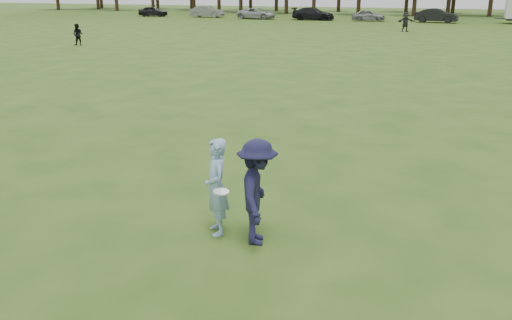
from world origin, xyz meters
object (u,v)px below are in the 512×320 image
object	(u,v)px
car_a	(153,11)
car_f	(436,16)
car_c	(257,13)
car_e	(369,15)
thrower	(216,187)
defender	(257,192)
car_b	(207,12)
car_d	(313,14)
player_far_d	(406,22)
player_far_a	(78,35)

from	to	relation	value
car_a	car_f	xyz separation A→B (m)	(36.97, -0.46, 0.11)
car_c	car_e	size ratio (longest dim) A/B	1.25
thrower	car_c	size ratio (longest dim) A/B	0.35
thrower	defender	distance (m)	0.79
car_b	car_c	size ratio (longest dim) A/B	0.91
car_f	car_e	bearing A→B (deg)	96.15
car_b	car_f	bearing A→B (deg)	-95.07
car_b	car_d	distance (m)	14.75
thrower	car_d	world-z (taller)	thrower
player_far_d	car_f	world-z (taller)	player_far_d
thrower	car_e	distance (m)	59.57
car_c	car_f	xyz separation A→B (m)	(21.71, 0.26, 0.10)
defender	car_c	distance (m)	62.52
car_d	defender	bearing A→B (deg)	-168.23
player_far_d	car_c	world-z (taller)	player_far_d
car_b	car_f	distance (m)	29.16
player_far_a	car_e	size ratio (longest dim) A/B	0.39
player_far_a	car_c	size ratio (longest dim) A/B	0.31
car_a	car_c	xyz separation A→B (m)	(15.26, -0.72, 0.01)
player_far_d	car_b	xyz separation A→B (m)	(-26.83, 15.17, -0.16)
car_a	thrower	bearing A→B (deg)	-155.81
car_b	car_a	bearing A→B (deg)	90.34
car_b	car_e	distance (m)	21.45
defender	car_b	xyz separation A→B (m)	(-28.03, 60.24, -0.17)
car_e	car_d	bearing A→B (deg)	86.76
player_far_a	car_e	xyz separation A→B (m)	(15.78, 34.15, -0.10)
car_a	car_b	world-z (taller)	car_b
car_d	player_far_d	bearing A→B (deg)	-140.31
car_e	car_c	bearing A→B (deg)	86.76
defender	player_far_d	xyz separation A→B (m)	(-1.20, 45.07, -0.01)
defender	car_e	bearing A→B (deg)	-9.15
defender	car_a	bearing A→B (deg)	15.48
player_far_a	car_e	distance (m)	37.62
car_e	car_f	bearing A→B (deg)	-95.51
player_far_a	player_far_d	size ratio (longest dim) A/B	0.85
player_far_a	defender	bearing A→B (deg)	-58.93
car_e	player_far_a	bearing A→B (deg)	150.46
car_a	car_e	world-z (taller)	car_a
car_a	car_f	world-z (taller)	car_f
player_far_d	defender	bearing A→B (deg)	-116.84
player_far_d	car_b	bearing A→B (deg)	122.17
defender	car_b	size ratio (longest dim) A/B	0.40
defender	player_far_d	bearing A→B (deg)	-13.97
car_b	car_f	world-z (taller)	car_f
player_far_d	car_c	size ratio (longest dim) A/B	0.37
player_far_a	car_f	bearing A→B (deg)	44.92
player_far_a	player_far_d	world-z (taller)	player_far_d
car_a	car_f	distance (m)	36.98
car_a	car_c	size ratio (longest dim) A/B	0.80
thrower	defender	size ratio (longest dim) A/B	0.95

